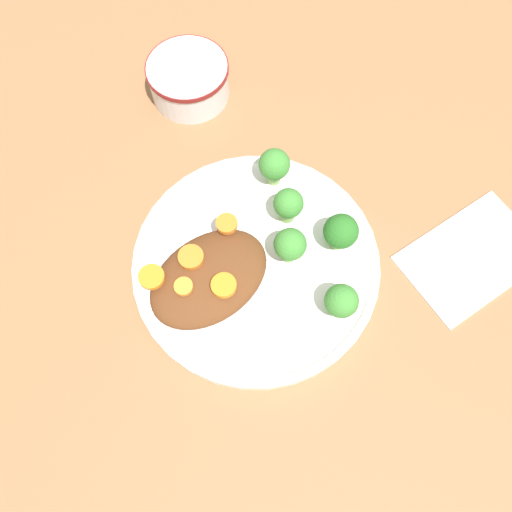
% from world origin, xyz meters
% --- Properties ---
extents(ground_plane, '(4.00, 4.00, 0.00)m').
position_xyz_m(ground_plane, '(0.00, 0.00, 0.00)').
color(ground_plane, '#8C603D').
extents(plate, '(0.27, 0.27, 0.02)m').
position_xyz_m(plate, '(0.00, 0.00, 0.01)').
color(plate, white).
rests_on(plate, ground_plane).
extents(dip_bowl, '(0.10, 0.10, 0.05)m').
position_xyz_m(dip_bowl, '(0.08, 0.24, 0.03)').
color(dip_bowl, silver).
rests_on(dip_bowl, ground_plane).
extents(stew_mound, '(0.13, 0.09, 0.03)m').
position_xyz_m(stew_mound, '(-0.05, 0.01, 0.03)').
color(stew_mound, '#5B3319').
rests_on(stew_mound, plate).
extents(broccoli_floret_0, '(0.04, 0.04, 0.05)m').
position_xyz_m(broccoli_floret_0, '(0.08, -0.04, 0.05)').
color(broccoli_floret_0, '#759E51').
rests_on(broccoli_floret_0, plate).
extents(broccoli_floret_1, '(0.03, 0.03, 0.05)m').
position_xyz_m(broccoli_floret_1, '(0.06, 0.02, 0.05)').
color(broccoli_floret_1, '#759E51').
rests_on(broccoli_floret_1, plate).
extents(broccoli_floret_2, '(0.03, 0.03, 0.05)m').
position_xyz_m(broccoli_floret_2, '(0.03, -0.02, 0.05)').
color(broccoli_floret_2, '#7FA85B').
rests_on(broccoli_floret_2, plate).
extents(broccoli_floret_3, '(0.03, 0.03, 0.05)m').
position_xyz_m(broccoli_floret_3, '(0.03, -0.09, 0.04)').
color(broccoli_floret_3, '#759E51').
rests_on(broccoli_floret_3, plate).
extents(broccoli_floret_4, '(0.04, 0.04, 0.05)m').
position_xyz_m(broccoli_floret_4, '(0.08, 0.07, 0.05)').
color(broccoli_floret_4, '#7FA85B').
rests_on(broccoli_floret_4, plate).
extents(carrot_slice_0, '(0.03, 0.03, 0.01)m').
position_xyz_m(carrot_slice_0, '(-0.06, 0.03, 0.05)').
color(carrot_slice_0, orange).
rests_on(carrot_slice_0, stew_mound).
extents(carrot_slice_1, '(0.03, 0.03, 0.01)m').
position_xyz_m(carrot_slice_1, '(-0.10, 0.04, 0.05)').
color(carrot_slice_1, orange).
rests_on(carrot_slice_1, stew_mound).
extents(carrot_slice_2, '(0.03, 0.03, 0.01)m').
position_xyz_m(carrot_slice_2, '(-0.05, -0.01, 0.05)').
color(carrot_slice_2, orange).
rests_on(carrot_slice_2, stew_mound).
extents(carrot_slice_3, '(0.02, 0.02, 0.01)m').
position_xyz_m(carrot_slice_3, '(-0.01, 0.04, 0.05)').
color(carrot_slice_3, orange).
rests_on(carrot_slice_3, stew_mound).
extents(carrot_slice_4, '(0.02, 0.02, 0.01)m').
position_xyz_m(carrot_slice_4, '(-0.08, 0.01, 0.05)').
color(carrot_slice_4, orange).
rests_on(carrot_slice_4, stew_mound).
extents(napkin, '(0.16, 0.11, 0.01)m').
position_xyz_m(napkin, '(0.20, -0.14, 0.00)').
color(napkin, white).
rests_on(napkin, ground_plane).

